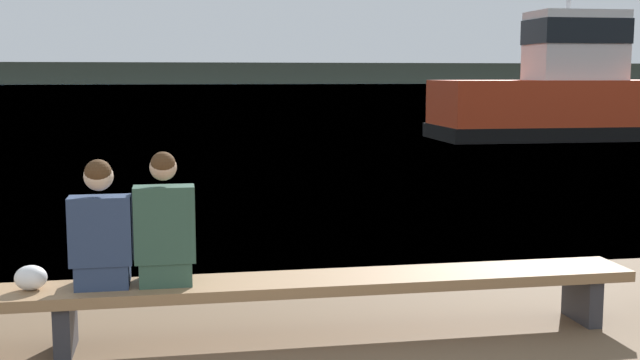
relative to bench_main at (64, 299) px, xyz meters
The scene contains 7 objects.
water_surface 121.97m from the bench_main, 89.59° to the left, with size 240.00×240.00×0.00m, color #426B8E.
far_shoreline 166.97m from the bench_main, 89.70° to the left, with size 600.00×12.00×4.39m, color #424738.
bench_main is the anchor object (origin of this frame).
person_left 0.55m from the bench_main, ahead, with size 0.44×0.40×0.95m.
person_right 0.88m from the bench_main, ahead, with size 0.44×0.40×0.99m.
shopping_bag 0.28m from the bench_main, behind, with size 0.23×0.19×0.18m.
tugboat_red 21.79m from the bench_main, 53.68° to the left, with size 8.06×3.36×7.22m.
Camera 1 is at (-0.07, -2.72, 2.01)m, focal length 45.00 mm.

